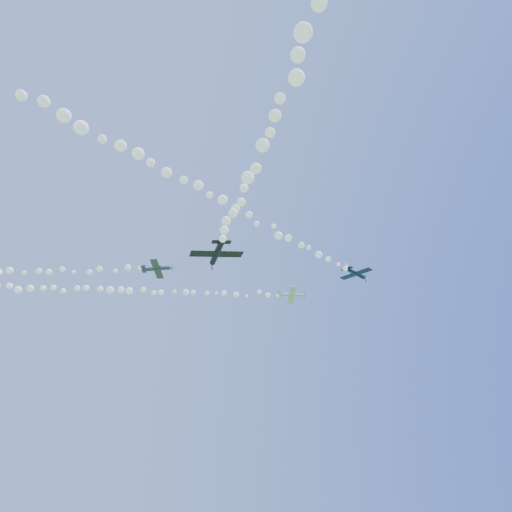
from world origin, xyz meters
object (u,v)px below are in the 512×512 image
object	(u,v)px
plane_white	(291,295)
plane_black	(217,253)
plane_grey	(157,269)
plane_navy	(356,273)

from	to	relation	value
plane_white	plane_black	size ratio (longest dim) A/B	0.86
plane_white	plane_grey	world-z (taller)	plane_white
plane_navy	plane_black	size ratio (longest dim) A/B	0.92
plane_navy	plane_white	bearing A→B (deg)	94.93
plane_white	plane_black	world-z (taller)	plane_white
plane_white	plane_navy	distance (m)	16.97
plane_navy	plane_grey	xyz separation A→B (m)	(-38.70, 9.42, -1.06)
plane_navy	plane_grey	size ratio (longest dim) A/B	1.07
plane_black	plane_navy	bearing A→B (deg)	-65.75
plane_navy	plane_black	xyz separation A→B (m)	(-32.08, -13.31, -10.17)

